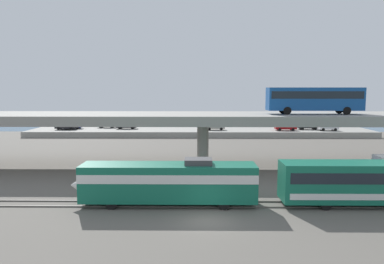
{
  "coord_description": "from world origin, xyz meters",
  "views": [
    {
      "loc": [
        -0.93,
        -27.2,
        10.23
      ],
      "look_at": [
        -1.42,
        18.17,
        4.86
      ],
      "focal_mm": 33.79,
      "sensor_mm": 36.0,
      "label": 1
    }
  ],
  "objects_px": {
    "parked_car_4": "(66,126)",
    "train_locomotive": "(160,181)",
    "transit_bus_on_overpass": "(314,98)",
    "parked_car_1": "(72,125)",
    "parked_car_2": "(126,125)",
    "parked_car_6": "(328,127)",
    "parked_car_3": "(308,126)",
    "parked_car_0": "(215,127)",
    "parked_car_7": "(107,124)",
    "parked_car_5": "(285,127)"
  },
  "relations": [
    {
      "from": "parked_car_4",
      "to": "parked_car_5",
      "type": "xyz_separation_m",
      "value": [
        48.74,
        -0.97,
        0.0
      ]
    },
    {
      "from": "transit_bus_on_overpass",
      "to": "parked_car_3",
      "type": "relative_size",
      "value": 2.56
    },
    {
      "from": "train_locomotive",
      "to": "transit_bus_on_overpass",
      "type": "distance_m",
      "value": 24.95
    },
    {
      "from": "parked_car_1",
      "to": "parked_car_7",
      "type": "distance_m",
      "value": 7.81
    },
    {
      "from": "train_locomotive",
      "to": "parked_car_4",
      "type": "height_order",
      "value": "train_locomotive"
    },
    {
      "from": "parked_car_3",
      "to": "parked_car_4",
      "type": "bearing_deg",
      "value": 1.25
    },
    {
      "from": "parked_car_5",
      "to": "parked_car_4",
      "type": "bearing_deg",
      "value": 178.86
    },
    {
      "from": "parked_car_6",
      "to": "parked_car_3",
      "type": "bearing_deg",
      "value": -30.63
    },
    {
      "from": "parked_car_0",
      "to": "parked_car_1",
      "type": "height_order",
      "value": "same"
    },
    {
      "from": "transit_bus_on_overpass",
      "to": "parked_car_6",
      "type": "bearing_deg",
      "value": 66.91
    },
    {
      "from": "parked_car_3",
      "to": "parked_car_5",
      "type": "bearing_deg",
      "value": 20.93
    },
    {
      "from": "train_locomotive",
      "to": "parked_car_6",
      "type": "relative_size",
      "value": 3.91
    },
    {
      "from": "train_locomotive",
      "to": "parked_car_1",
      "type": "distance_m",
      "value": 56.95
    },
    {
      "from": "parked_car_4",
      "to": "transit_bus_on_overpass",
      "type": "bearing_deg",
      "value": 142.89
    },
    {
      "from": "parked_car_5",
      "to": "parked_car_7",
      "type": "bearing_deg",
      "value": 172.5
    },
    {
      "from": "parked_car_3",
      "to": "parked_car_6",
      "type": "bearing_deg",
      "value": 149.37
    },
    {
      "from": "train_locomotive",
      "to": "parked_car_0",
      "type": "relative_size",
      "value": 3.9
    },
    {
      "from": "train_locomotive",
      "to": "parked_car_1",
      "type": "xyz_separation_m",
      "value": [
        -25.29,
        51.03,
        -0.19
      ]
    },
    {
      "from": "parked_car_5",
      "to": "parked_car_3",
      "type": "bearing_deg",
      "value": 20.93
    },
    {
      "from": "parked_car_6",
      "to": "parked_car_1",
      "type": "bearing_deg",
      "value": -3.15
    },
    {
      "from": "parked_car_1",
      "to": "parked_car_6",
      "type": "distance_m",
      "value": 57.6
    },
    {
      "from": "train_locomotive",
      "to": "parked_car_3",
      "type": "height_order",
      "value": "train_locomotive"
    },
    {
      "from": "parked_car_3",
      "to": "parked_car_2",
      "type": "bearing_deg",
      "value": -1.13
    },
    {
      "from": "parked_car_5",
      "to": "parked_car_7",
      "type": "distance_m",
      "value": 40.99
    },
    {
      "from": "parked_car_3",
      "to": "parked_car_6",
      "type": "height_order",
      "value": "same"
    },
    {
      "from": "parked_car_7",
      "to": "parked_car_5",
      "type": "bearing_deg",
      "value": 172.5
    },
    {
      "from": "train_locomotive",
      "to": "parked_car_6",
      "type": "height_order",
      "value": "train_locomotive"
    },
    {
      "from": "parked_car_3",
      "to": "parked_car_5",
      "type": "distance_m",
      "value": 6.05
    },
    {
      "from": "parked_car_1",
      "to": "parked_car_2",
      "type": "distance_m",
      "value": 12.54
    },
    {
      "from": "train_locomotive",
      "to": "parked_car_7",
      "type": "relative_size",
      "value": 3.94
    },
    {
      "from": "parked_car_0",
      "to": "parked_car_3",
      "type": "xyz_separation_m",
      "value": [
        21.09,
        1.34,
        0.0
      ]
    },
    {
      "from": "train_locomotive",
      "to": "parked_car_0",
      "type": "xyz_separation_m",
      "value": [
        7.41,
        48.73,
        -0.19
      ]
    },
    {
      "from": "transit_bus_on_overpass",
      "to": "parked_car_5",
      "type": "height_order",
      "value": "transit_bus_on_overpass"
    },
    {
      "from": "parked_car_2",
      "to": "parked_car_3",
      "type": "distance_m",
      "value": 41.25
    },
    {
      "from": "parked_car_3",
      "to": "parked_car_7",
      "type": "distance_m",
      "value": 46.41
    },
    {
      "from": "parked_car_0",
      "to": "parked_car_5",
      "type": "height_order",
      "value": "same"
    },
    {
      "from": "parked_car_4",
      "to": "train_locomotive",
      "type": "bearing_deg",
      "value": 117.91
    },
    {
      "from": "train_locomotive",
      "to": "parked_car_4",
      "type": "xyz_separation_m",
      "value": [
        -25.89,
        48.88,
        -0.19
      ]
    },
    {
      "from": "parked_car_4",
      "to": "parked_car_0",
      "type": "bearing_deg",
      "value": 179.74
    },
    {
      "from": "transit_bus_on_overpass",
      "to": "parked_car_3",
      "type": "bearing_deg",
      "value": 73.74
    },
    {
      "from": "parked_car_6",
      "to": "parked_car_0",
      "type": "bearing_deg",
      "value": -2.0
    },
    {
      "from": "parked_car_4",
      "to": "parked_car_6",
      "type": "xyz_separation_m",
      "value": [
        58.12,
        -1.02,
        -0.0
      ]
    },
    {
      "from": "parked_car_5",
      "to": "parked_car_7",
      "type": "xyz_separation_m",
      "value": [
        -40.64,
        5.35,
        -0.0
      ]
    },
    {
      "from": "parked_car_6",
      "to": "parked_car_7",
      "type": "distance_m",
      "value": 50.31
    },
    {
      "from": "transit_bus_on_overpass",
      "to": "parked_car_4",
      "type": "relative_size",
      "value": 2.63
    },
    {
      "from": "transit_bus_on_overpass",
      "to": "parked_car_7",
      "type": "xyz_separation_m",
      "value": [
        -36.18,
        37.88,
        -7.12
      ]
    },
    {
      "from": "transit_bus_on_overpass",
      "to": "parked_car_4",
      "type": "height_order",
      "value": "transit_bus_on_overpass"
    },
    {
      "from": "transit_bus_on_overpass",
      "to": "parked_car_4",
      "type": "xyz_separation_m",
      "value": [
        -44.27,
        33.5,
        -7.12
      ]
    },
    {
      "from": "parked_car_4",
      "to": "parked_car_6",
      "type": "bearing_deg",
      "value": 179.0
    },
    {
      "from": "parked_car_6",
      "to": "parked_car_7",
      "type": "height_order",
      "value": "same"
    }
  ]
}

